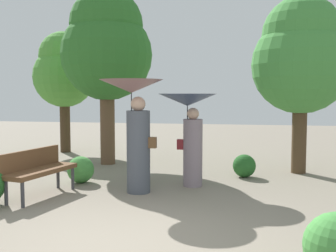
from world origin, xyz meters
TOP-DOWN VIEW (x-y plane):
  - ground_plane at (0.00, 0.00)m, footprint 40.00×40.00m
  - person_left at (-0.52, 2.62)m, footprint 1.16×1.16m
  - person_right at (0.39, 3.33)m, footprint 1.15×1.15m
  - park_bench at (-2.13, 1.98)m, footprint 0.77×1.57m
  - tree_near_left at (-2.04, 5.43)m, footprint 2.33×2.33m
  - tree_near_right at (2.68, 5.11)m, footprint 2.21×2.21m
  - tree_mid_left at (-4.08, 7.24)m, footprint 1.89×1.89m
  - bush_path_left at (-1.83, 3.16)m, footprint 0.55×0.55m
  - bush_behind_bench at (1.45, 4.38)m, footprint 0.50×0.50m

SIDE VIEW (x-z plane):
  - ground_plane at x=0.00m, z-range 0.00..0.00m
  - bush_behind_bench at x=1.45m, z-range 0.00..0.50m
  - bush_path_left at x=-1.83m, z-range 0.00..0.55m
  - park_bench at x=-2.13m, z-range 0.10..0.93m
  - person_right at x=0.39m, z-range 0.40..2.22m
  - person_left at x=-0.52m, z-range 0.37..2.45m
  - tree_mid_left at x=-4.08m, z-range 0.67..4.41m
  - tree_near_right at x=2.68m, z-range 0.66..4.68m
  - tree_near_left at x=-2.04m, z-range 0.79..5.28m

